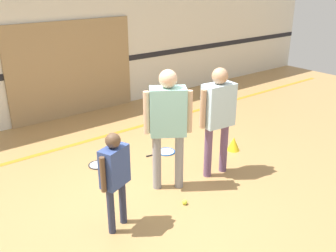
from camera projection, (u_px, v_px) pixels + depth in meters
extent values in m
plane|color=#A87F4C|center=(151.00, 190.00, 5.20)|extent=(16.00, 16.00, 0.00)
cube|color=silver|center=(43.00, 41.00, 7.16)|extent=(16.00, 0.06, 3.20)
cube|color=black|center=(47.00, 71.00, 7.35)|extent=(16.00, 0.01, 0.12)
cube|color=#9E7F56|center=(73.00, 69.00, 7.65)|extent=(2.69, 0.05, 1.95)
cube|color=orange|center=(85.00, 142.00, 6.69)|extent=(14.40, 0.10, 0.01)
cylinder|color=gray|center=(157.00, 162.00, 5.11)|extent=(0.12, 0.12, 0.81)
cylinder|color=gray|center=(179.00, 161.00, 5.13)|extent=(0.12, 0.12, 0.81)
cube|color=#99D8D1|center=(168.00, 112.00, 4.85)|extent=(0.54, 0.48, 0.64)
sphere|color=#DBAD89|center=(168.00, 79.00, 4.68)|extent=(0.24, 0.24, 0.24)
cylinder|color=#DBAD89|center=(147.00, 113.00, 4.83)|extent=(0.08, 0.08, 0.57)
cylinder|color=#DBAD89|center=(189.00, 112.00, 4.87)|extent=(0.08, 0.08, 0.57)
cylinder|color=#2D334C|center=(111.00, 211.00, 4.24)|extent=(0.08, 0.08, 0.58)
cylinder|color=#2D334C|center=(123.00, 201.00, 4.42)|extent=(0.08, 0.08, 0.58)
cube|color=#334784|center=(115.00, 166.00, 4.13)|extent=(0.38, 0.30, 0.46)
sphere|color=brown|center=(113.00, 140.00, 4.02)|extent=(0.17, 0.17, 0.17)
cylinder|color=brown|center=(103.00, 175.00, 3.98)|extent=(0.06, 0.06, 0.41)
cylinder|color=brown|center=(125.00, 160.00, 4.30)|extent=(0.06, 0.06, 0.41)
cylinder|color=#6B4C70|center=(224.00, 148.00, 5.57)|extent=(0.11, 0.11, 0.78)
cylinder|color=#6B4C70|center=(208.00, 152.00, 5.42)|extent=(0.11, 0.11, 0.78)
cube|color=silver|center=(218.00, 105.00, 5.23)|extent=(0.48, 0.29, 0.61)
sphere|color=tan|center=(220.00, 76.00, 5.08)|extent=(0.23, 0.23, 0.23)
cylinder|color=tan|center=(233.00, 102.00, 5.37)|extent=(0.08, 0.08, 0.55)
cylinder|color=tan|center=(203.00, 109.00, 5.11)|extent=(0.08, 0.08, 0.55)
torus|color=#28282D|center=(98.00, 165.00, 5.86)|extent=(0.33, 0.33, 0.02)
cylinder|color=silver|center=(98.00, 165.00, 5.86)|extent=(0.26, 0.26, 0.01)
cylinder|color=black|center=(104.00, 171.00, 5.67)|extent=(0.05, 0.22, 0.02)
sphere|color=black|center=(107.00, 174.00, 5.59)|extent=(0.03, 0.03, 0.03)
torus|color=blue|center=(166.00, 152.00, 6.30)|extent=(0.35, 0.35, 0.02)
cylinder|color=silver|center=(166.00, 152.00, 6.30)|extent=(0.27, 0.27, 0.01)
cylinder|color=black|center=(153.00, 155.00, 6.18)|extent=(0.22, 0.06, 0.02)
sphere|color=black|center=(147.00, 156.00, 6.13)|extent=(0.03, 0.03, 0.03)
sphere|color=#CCE038|center=(185.00, 202.00, 4.86)|extent=(0.07, 0.07, 0.07)
sphere|color=#CCE038|center=(104.00, 157.00, 6.07)|extent=(0.07, 0.07, 0.07)
cone|color=yellow|center=(234.00, 144.00, 6.33)|extent=(0.21, 0.21, 0.23)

